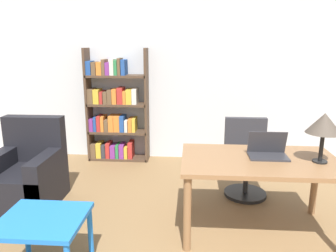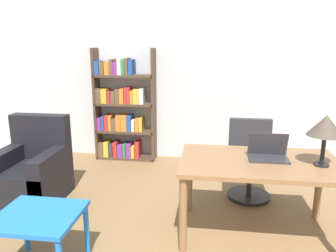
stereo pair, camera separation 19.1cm
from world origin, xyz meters
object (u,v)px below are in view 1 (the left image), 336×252
at_px(laptop, 268,151).
at_px(armchair, 27,178).
at_px(table_lamp, 324,124).
at_px(office_chair, 246,160).
at_px(bookshelf, 114,112).
at_px(side_table_blue, 43,227).
at_px(desk, 259,169).

distance_m(laptop, armchair, 2.64).
height_order(table_lamp, office_chair, table_lamp).
distance_m(office_chair, bookshelf, 2.19).
bearing_deg(armchair, side_table_blue, -57.94).
xyz_separation_m(laptop, office_chair, (-0.06, 0.77, -0.37)).
bearing_deg(laptop, desk, -139.59).
bearing_deg(bookshelf, side_table_blue, -88.17).
height_order(laptop, side_table_blue, laptop).
distance_m(side_table_blue, bookshelf, 2.76).
bearing_deg(side_table_blue, armchair, 122.06).
xyz_separation_m(office_chair, side_table_blue, (-1.77, -1.64, 0.01)).
bearing_deg(armchair, desk, -8.56).
height_order(desk, laptop, laptop).
xyz_separation_m(laptop, table_lamp, (0.44, -0.12, 0.30)).
bearing_deg(desk, office_chair, 88.83).
bearing_deg(table_lamp, bookshelf, 139.95).
height_order(table_lamp, side_table_blue, table_lamp).
xyz_separation_m(desk, table_lamp, (0.52, -0.05, 0.45)).
xyz_separation_m(office_chair, bookshelf, (-1.86, 1.10, 0.35)).
bearing_deg(armchair, laptop, -6.78).
height_order(desk, bookshelf, bookshelf).
bearing_deg(side_table_blue, table_lamp, 18.19).
distance_m(table_lamp, bookshelf, 3.11).
bearing_deg(office_chair, desk, -91.17).
bearing_deg(desk, bookshelf, 133.58).
bearing_deg(bookshelf, office_chair, -30.61).
bearing_deg(laptop, office_chair, 94.76).
xyz_separation_m(table_lamp, bookshelf, (-2.37, 1.99, -0.32)).
relative_size(laptop, side_table_blue, 0.57).
xyz_separation_m(desk, office_chair, (0.02, 0.84, -0.22)).
bearing_deg(side_table_blue, laptop, 25.30).
bearing_deg(desk, table_lamp, -5.58).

